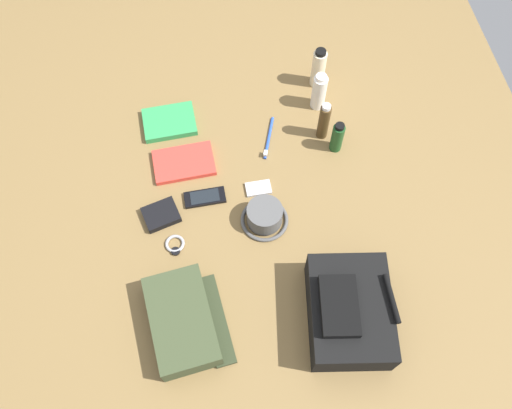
# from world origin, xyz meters

# --- Properties ---
(ground_plane) EXTENTS (2.64, 2.02, 0.02)m
(ground_plane) POSITION_xyz_m (0.00, 0.00, -0.01)
(ground_plane) COLOR brown
(ground_plane) RESTS_ON ground
(backpack) EXTENTS (0.34, 0.27, 0.15)m
(backpack) POSITION_xyz_m (0.39, 0.21, 0.07)
(backpack) COLOR black
(backpack) RESTS_ON ground_plane
(toiletry_pouch) EXTENTS (0.31, 0.25, 0.08)m
(toiletry_pouch) POSITION_xyz_m (0.34, -0.26, 0.04)
(toiletry_pouch) COLOR #384228
(toiletry_pouch) RESTS_ON ground_plane
(bucket_hat) EXTENTS (0.16, 0.16, 0.08)m
(bucket_hat) POSITION_xyz_m (0.04, 0.02, 0.03)
(bucket_hat) COLOR #505050
(bucket_hat) RESTS_ON ground_plane
(lotion_bottle) EXTENTS (0.05, 0.05, 0.17)m
(lotion_bottle) POSITION_xyz_m (-0.49, 0.30, 0.08)
(lotion_bottle) COLOR beige
(lotion_bottle) RESTS_ON ground_plane
(toothpaste_tube) EXTENTS (0.05, 0.05, 0.16)m
(toothpaste_tube) POSITION_xyz_m (-0.39, 0.28, 0.07)
(toothpaste_tube) COLOR white
(toothpaste_tube) RESTS_ON ground_plane
(cologne_bottle) EXTENTS (0.04, 0.04, 0.16)m
(cologne_bottle) POSITION_xyz_m (-0.26, 0.27, 0.08)
(cologne_bottle) COLOR #473319
(cologne_bottle) RESTS_ON ground_plane
(shampoo_bottle) EXTENTS (0.04, 0.04, 0.13)m
(shampoo_bottle) POSITION_xyz_m (-0.20, 0.31, 0.06)
(shampoo_bottle) COLOR #19471E
(shampoo_bottle) RESTS_ON ground_plane
(paperback_novel) EXTENTS (0.15, 0.19, 0.02)m
(paperback_novel) POSITION_xyz_m (-0.39, -0.25, 0.01)
(paperback_novel) COLOR #2D934C
(paperback_novel) RESTS_ON ground_plane
(travel_guidebook) EXTENTS (0.14, 0.21, 0.02)m
(travel_guidebook) POSITION_xyz_m (-0.21, -0.22, 0.01)
(travel_guidebook) COLOR red
(travel_guidebook) RESTS_ON ground_plane
(cell_phone) EXTENTS (0.06, 0.14, 0.01)m
(cell_phone) POSITION_xyz_m (-0.07, -0.16, 0.01)
(cell_phone) COLOR black
(cell_phone) RESTS_ON ground_plane
(media_player) EXTENTS (0.05, 0.09, 0.01)m
(media_player) POSITION_xyz_m (-0.08, 0.02, 0.01)
(media_player) COLOR #B7B7BC
(media_player) RESTS_ON ground_plane
(wristwatch) EXTENTS (0.07, 0.06, 0.01)m
(wristwatch) POSITION_xyz_m (0.09, -0.27, 0.01)
(wristwatch) COLOR #99999E
(wristwatch) RESTS_ON ground_plane
(toothbrush) EXTENTS (0.17, 0.06, 0.02)m
(toothbrush) POSITION_xyz_m (-0.26, 0.08, 0.01)
(toothbrush) COLOR blue
(toothbrush) RESTS_ON ground_plane
(wallet) EXTENTS (0.12, 0.13, 0.02)m
(wallet) POSITION_xyz_m (-0.02, -0.31, 0.01)
(wallet) COLOR black
(wallet) RESTS_ON ground_plane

